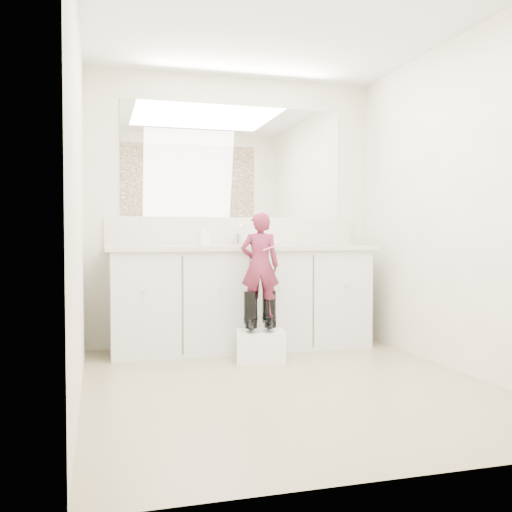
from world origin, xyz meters
name	(u,v)px	position (x,y,z in m)	size (l,w,h in m)	color
floor	(288,384)	(0.00, 0.00, 0.00)	(3.00, 3.00, 0.00)	#867758
ceiling	(288,13)	(0.00, 0.00, 2.40)	(3.00, 3.00, 0.00)	white
wall_back	(234,211)	(0.00, 1.50, 1.20)	(2.60, 2.60, 0.00)	beige
wall_front	(410,178)	(0.00, -1.50, 1.20)	(2.60, 2.60, 0.00)	beige
wall_left	(78,197)	(-1.30, 0.00, 1.20)	(3.00, 3.00, 0.00)	beige
wall_right	(461,204)	(1.30, 0.00, 1.20)	(3.00, 3.00, 0.00)	beige
vanity_cabinet	(242,300)	(0.00, 1.23, 0.42)	(2.20, 0.55, 0.85)	silver
countertop	(242,248)	(0.00, 1.21, 0.87)	(2.28, 0.58, 0.04)	beige
backsplash	(235,231)	(0.00, 1.49, 1.02)	(2.28, 0.03, 0.25)	beige
mirror	(234,162)	(0.00, 1.49, 1.64)	(2.00, 0.02, 1.00)	white
dot_panel	(410,64)	(0.00, -1.49, 1.65)	(2.00, 0.01, 1.20)	#472819
faucet	(238,240)	(0.00, 1.38, 0.94)	(0.08, 0.08, 0.10)	silver
cup	(300,241)	(0.50, 1.15, 0.93)	(0.09, 0.09, 0.08)	beige
soap_bottle	(204,234)	(-0.34, 1.19, 0.99)	(0.09, 0.09, 0.19)	white
step_stool	(261,346)	(0.02, 0.71, 0.12)	(0.37, 0.31, 0.24)	white
boot_left	(251,311)	(-0.05, 0.73, 0.39)	(0.11, 0.21, 0.31)	black
boot_right	(269,310)	(0.10, 0.73, 0.39)	(0.11, 0.21, 0.31)	black
toddler	(260,265)	(0.02, 0.73, 0.75)	(0.30, 0.20, 0.82)	#A5335E
toothbrush	(272,247)	(0.09, 0.65, 0.89)	(0.01, 0.01, 0.14)	pink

